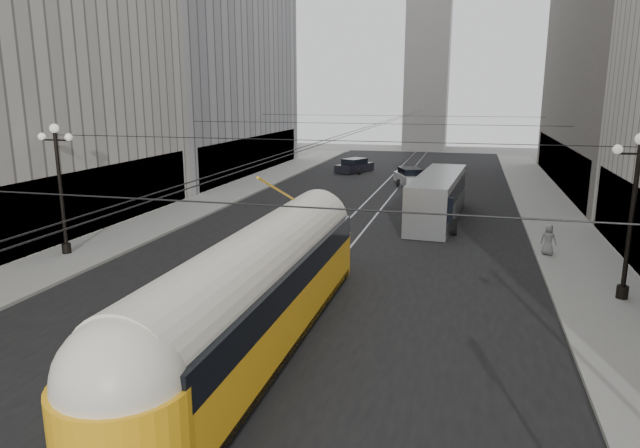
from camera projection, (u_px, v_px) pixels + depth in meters
The scene contains 15 objects.
road at pixel (367, 212), 38.98m from camera, with size 20.00×85.00×0.02m, color black.
sidewalk_left at pixel (226, 195), 45.24m from camera, with size 4.00×72.00×0.15m, color gray.
sidewalk_right at pixel (548, 210), 39.28m from camera, with size 4.00×72.00×0.15m, color gray.
rail_left at pixel (357, 211), 39.17m from camera, with size 0.12×85.00×0.04m, color gray.
rail_right at pixel (378, 213), 38.79m from camera, with size 0.12×85.00×0.04m, color gray.
building_left_far at pixel (195, 26), 55.36m from camera, with size 12.60×28.60×28.60m.
distant_tower at pixel (429, 42), 80.41m from camera, with size 6.00×6.00×31.36m.
lamppost_left_mid at pixel (60, 182), 27.60m from camera, with size 1.86×0.44×6.37m.
lamppost_right_mid at pixel (633, 207), 21.35m from camera, with size 1.86×0.44×6.37m.
catenary at pixel (368, 126), 36.69m from camera, with size 25.00×72.00×0.23m.
streetcar at pixel (258, 288), 18.11m from camera, with size 2.85×17.65×3.87m.
city_bus at pixel (438, 195), 36.19m from camera, with size 3.21×11.70×2.94m.
sedan_white_far at pixel (410, 177), 50.69m from camera, with size 3.47×5.03×1.47m.
sedan_dark_far at pixel (354, 166), 58.49m from camera, with size 3.50×4.90×1.43m.
pedestrian_sidewalk_right at pixel (548, 240), 27.97m from camera, with size 0.75×0.46×1.53m, color gray.
Camera 1 is at (6.58, -5.25, 7.91)m, focal length 32.00 mm.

